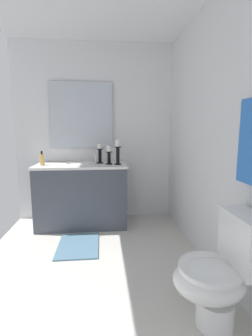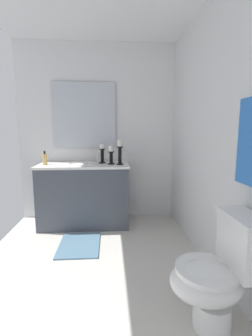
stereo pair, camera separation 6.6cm
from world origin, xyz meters
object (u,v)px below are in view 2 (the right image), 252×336
object	(u,v)px
candle_holder_tall	(120,152)
toilet	(217,275)
mirror	(84,115)
candle_holder_mid	(102,153)
vanity_cabinet	(84,194)
candle_holder_short	(111,155)
soap_bottle	(45,159)
towel_near_vanity	(251,142)
sink_basin	(84,167)
bath_mat	(79,245)

from	to	relation	value
candle_holder_tall	toilet	size ratio (longest dim) A/B	0.42
mirror	candle_holder_tall	world-z (taller)	mirror
candle_holder_mid	toilet	xyz separation A→B (m)	(1.88, 0.76, -0.59)
vanity_cabinet	candle_holder_mid	xyz separation A→B (m)	(-0.08, 0.24, 0.54)
candle_holder_tall	candle_holder_short	bearing A→B (deg)	-113.05
mirror	soap_bottle	world-z (taller)	mirror
candle_holder_short	towel_near_vanity	bearing A→B (deg)	26.70
vanity_cabinet	toilet	xyz separation A→B (m)	(1.80, 1.01, -0.05)
candle_holder_short	candle_holder_tall	bearing A→B (deg)	66.95
sink_basin	vanity_cabinet	bearing A→B (deg)	-90.00
towel_near_vanity	sink_basin	bearing A→B (deg)	-144.82
candle_holder_mid	bath_mat	xyz separation A→B (m)	(0.70, -0.24, -0.95)
sink_basin	mirror	xyz separation A→B (m)	(-0.28, -0.00, 0.68)
candle_holder_short	toilet	bearing A→B (deg)	19.98
candle_holder_mid	mirror	bearing A→B (deg)	-129.81
candle_holder_tall	candle_holder_short	xyz separation A→B (m)	(-0.05, -0.11, -0.04)
sink_basin	candle_holder_mid	distance (m)	0.31
toilet	towel_near_vanity	xyz separation A→B (m)	(-0.09, 0.20, 0.82)
toilet	sink_basin	bearing A→B (deg)	-150.83
candle_holder_tall	towel_near_vanity	xyz separation A→B (m)	(1.64, 0.74, 0.20)
candle_holder_tall	bath_mat	distance (m)	1.22
sink_basin	candle_holder_short	distance (m)	0.40
towel_near_vanity	bath_mat	bearing A→B (deg)	-132.04
sink_basin	candle_holder_tall	xyz separation A→B (m)	(0.08, 0.47, 0.21)
candle_holder_short	bath_mat	size ratio (longest dim) A/B	0.40
candle_holder_short	bath_mat	xyz separation A→B (m)	(0.59, -0.36, -0.94)
candle_holder_tall	towel_near_vanity	distance (m)	1.81
candle_holder_mid	towel_near_vanity	size ratio (longest dim) A/B	0.48
mirror	candle_holder_mid	size ratio (longest dim) A/B	3.47
candle_holder_short	vanity_cabinet	bearing A→B (deg)	-94.91
soap_bottle	mirror	bearing A→B (deg)	123.44
towel_near_vanity	bath_mat	distance (m)	2.01
vanity_cabinet	bath_mat	bearing A→B (deg)	0.00
sink_basin	mirror	world-z (taller)	mirror
bath_mat	soap_bottle	bearing A→B (deg)	-140.39
candle_holder_short	soap_bottle	bearing A→B (deg)	-89.42
sink_basin	towel_near_vanity	world-z (taller)	towel_near_vanity
soap_bottle	vanity_cabinet	bearing A→B (deg)	94.70
sink_basin	candle_holder_mid	size ratio (longest dim) A/B	1.57
vanity_cabinet	mirror	size ratio (longest dim) A/B	1.34
soap_bottle	toilet	size ratio (longest dim) A/B	0.24
mirror	candle_holder_tall	size ratio (longest dim) A/B	2.83
candle_holder_mid	vanity_cabinet	bearing A→B (deg)	-72.68
soap_bottle	bath_mat	xyz separation A→B (m)	(0.59, 0.48, -0.89)
vanity_cabinet	candle_holder_short	distance (m)	0.65
soap_bottle	sink_basin	bearing A→B (deg)	94.70
soap_bottle	bath_mat	distance (m)	1.17
candle_holder_mid	towel_near_vanity	bearing A→B (deg)	28.33
sink_basin	candle_holder_tall	distance (m)	0.52
vanity_cabinet	towel_near_vanity	size ratio (longest dim) A/B	2.20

